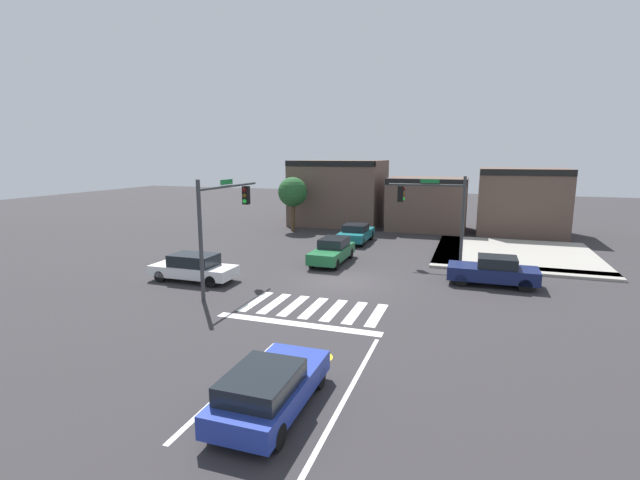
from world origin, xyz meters
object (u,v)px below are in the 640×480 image
traffic_signal_northeast (434,205)px  roadside_tree (293,192)px  car_green (332,251)px  car_teal (356,233)px  car_white (194,267)px  car_blue (270,388)px  traffic_signal_southwest (223,213)px  car_navy (493,271)px

traffic_signal_northeast → roadside_tree: size_ratio=1.14×
car_green → traffic_signal_northeast: bearing=106.2°
car_teal → car_white: (-5.38, -13.03, -0.00)m
traffic_signal_northeast → roadside_tree: traffic_signal_northeast is taller
car_green → car_white: size_ratio=1.03×
car_blue → roadside_tree: (-10.16, 26.47, 2.68)m
car_teal → roadside_tree: roadside_tree is taller
car_green → traffic_signal_southwest: bearing=-25.1°
car_teal → car_blue: bearing=9.0°
car_blue → traffic_signal_northeast: bearing=-7.5°
traffic_signal_southwest → car_white: bearing=72.1°
traffic_signal_southwest → car_teal: (3.04, 13.78, -3.06)m
car_green → car_white: bearing=-42.0°
roadside_tree → car_white: bearing=-86.1°
car_navy → car_green: bearing=167.3°
car_teal → traffic_signal_southwest: bearing=-12.5°
traffic_signal_northeast → car_blue: bearing=82.5°
traffic_signal_southwest → car_white: 3.93m
car_green → car_teal: 6.77m
car_white → traffic_signal_northeast: bearing=-145.2°
traffic_signal_northeast → car_navy: (3.38, -3.74, -2.85)m
car_blue → car_navy: bearing=-22.0°
car_navy → car_blue: bearing=-112.0°
car_white → car_navy: (14.78, 4.19, 0.02)m
traffic_signal_northeast → roadside_tree: (-12.53, 8.52, -0.23)m
car_teal → car_navy: car_navy is taller
traffic_signal_southwest → car_navy: bearing=-68.3°
traffic_signal_northeast → car_green: bearing=16.2°
traffic_signal_southwest → traffic_signal_northeast: 12.56m
car_green → car_white: (-5.63, -6.26, -0.02)m
traffic_signal_southwest → roadside_tree: bearing=11.4°
car_navy → roadside_tree: bearing=142.4°
traffic_signal_northeast → traffic_signal_southwest: bearing=43.8°
car_white → car_teal: bearing=-112.5°
car_white → car_navy: car_navy is taller
car_blue → roadside_tree: 28.48m
car_teal → car_blue: 23.33m
car_navy → roadside_tree: (-15.91, 12.26, 2.62)m
traffic_signal_southwest → car_blue: 11.85m
car_blue → roadside_tree: size_ratio=0.91×
traffic_signal_northeast → car_teal: size_ratio=1.19×
traffic_signal_northeast → car_teal: traffic_signal_northeast is taller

